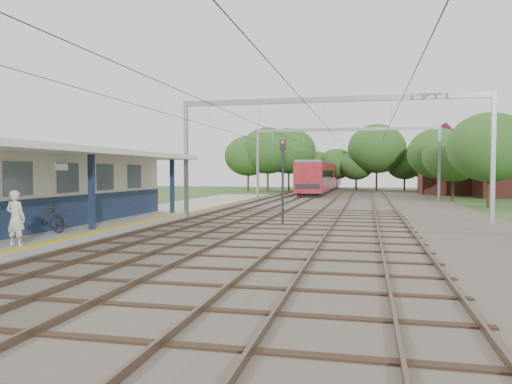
% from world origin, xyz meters
% --- Properties ---
extents(ground, '(160.00, 160.00, 0.00)m').
position_xyz_m(ground, '(0.00, 0.00, 0.00)').
color(ground, '#2D4C1E').
rests_on(ground, ground).
extents(ballast_bed, '(18.00, 90.00, 0.10)m').
position_xyz_m(ballast_bed, '(4.00, 30.00, 0.05)').
color(ballast_bed, '#473D33').
rests_on(ballast_bed, ground).
extents(platform, '(5.00, 52.00, 0.35)m').
position_xyz_m(platform, '(-7.50, 14.00, 0.17)').
color(platform, gray).
rests_on(platform, ground).
extents(yellow_stripe, '(0.45, 52.00, 0.01)m').
position_xyz_m(yellow_stripe, '(-5.25, 14.00, 0.35)').
color(yellow_stripe, yellow).
rests_on(yellow_stripe, platform).
extents(station_building, '(3.41, 18.00, 3.40)m').
position_xyz_m(station_building, '(-8.88, 7.00, 2.04)').
color(station_building, beige).
rests_on(station_building, platform).
extents(canopy, '(6.40, 20.00, 3.44)m').
position_xyz_m(canopy, '(-7.77, 6.00, 3.64)').
color(canopy, '#12203B').
rests_on(canopy, platform).
extents(rail_tracks, '(11.80, 88.00, 0.15)m').
position_xyz_m(rail_tracks, '(1.50, 30.00, 0.18)').
color(rail_tracks, brown).
rests_on(rail_tracks, ballast_bed).
extents(catenary_system, '(17.22, 88.00, 7.00)m').
position_xyz_m(catenary_system, '(3.39, 25.28, 5.51)').
color(catenary_system, gray).
rests_on(catenary_system, ground).
extents(tree_band, '(31.72, 30.88, 8.82)m').
position_xyz_m(tree_band, '(3.84, 57.12, 4.92)').
color(tree_band, '#382619').
rests_on(tree_band, ground).
extents(house_near, '(7.00, 6.12, 7.89)m').
position_xyz_m(house_near, '(21.00, 46.00, 2.99)').
color(house_near, brown).
rests_on(house_near, ground).
extents(house_far, '(8.00, 6.12, 8.66)m').
position_xyz_m(house_far, '(16.00, 52.00, 3.23)').
color(house_far, brown).
rests_on(house_far, ground).
extents(person, '(0.69, 0.46, 1.86)m').
position_xyz_m(person, '(-5.75, 1.09, 1.28)').
color(person, beige).
rests_on(person, platform).
extents(bicycle, '(2.07, 0.88, 1.21)m').
position_xyz_m(bicycle, '(-7.10, 4.58, 0.95)').
color(bicycle, black).
rests_on(bicycle, platform).
extents(train, '(3.05, 37.92, 3.99)m').
position_xyz_m(train, '(-0.50, 57.60, 2.22)').
color(train, black).
rests_on(train, ballast_bed).
extents(signal_post, '(0.34, 0.29, 4.45)m').
position_xyz_m(signal_post, '(1.35, 12.03, 2.83)').
color(signal_post, black).
rests_on(signal_post, ground).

